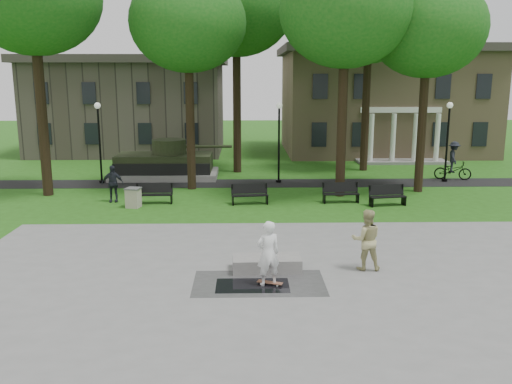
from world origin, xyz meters
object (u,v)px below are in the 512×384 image
cyclist (453,164)px  concrete_block (267,264)px  friend_watching (366,240)px  skateboarder (268,253)px  park_bench_0 (154,193)px  trash_bin (133,198)px

cyclist → concrete_block: bearing=157.1°
concrete_block → friend_watching: friend_watching is taller
concrete_block → skateboarder: size_ratio=1.10×
concrete_block → friend_watching: 3.31m
concrete_block → park_bench_0: 11.04m
friend_watching → trash_bin: bearing=-41.3°
skateboarder → friend_watching: friend_watching is taller
park_bench_0 → trash_bin: (-0.87, -0.86, -0.04)m
park_bench_0 → trash_bin: 1.23m
park_bench_0 → skateboarder: bearing=-66.0°
cyclist → skateboarder: bearing=159.2°
cyclist → park_bench_0: size_ratio=1.30×
concrete_block → skateboarder: (-0.01, -1.27, 0.77)m
skateboarder → trash_bin: bearing=-78.6°
concrete_block → park_bench_0: (-5.18, 9.74, 0.28)m
skateboarder → friend_watching: bearing=-177.5°
cyclist → park_bench_0: bearing=123.7°
skateboarder → park_bench_0: skateboarder is taller
skateboarder → park_bench_0: 12.17m
friend_watching → cyclist: 18.01m
concrete_block → trash_bin: 10.75m
friend_watching → trash_bin: (-9.27, 8.85, -0.54)m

